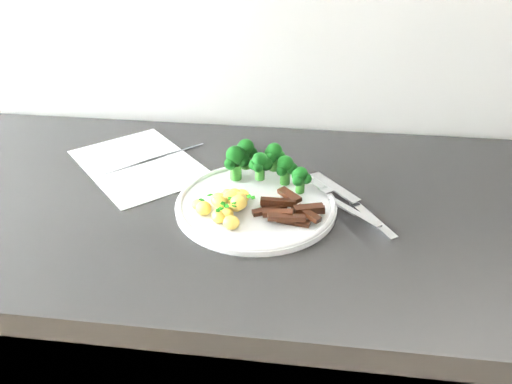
# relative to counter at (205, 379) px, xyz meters

# --- Properties ---
(counter) EXTENTS (2.45, 0.61, 0.92)m
(counter) POSITION_rel_counter_xyz_m (0.00, 0.00, 0.00)
(counter) COLOR black
(counter) RESTS_ON ground
(recipe_paper) EXTENTS (0.32, 0.32, 0.00)m
(recipe_paper) POSITION_rel_counter_xyz_m (-0.13, 0.11, 0.46)
(recipe_paper) COLOR white
(recipe_paper) RESTS_ON counter
(plate) EXTENTS (0.27, 0.27, 0.02)m
(plate) POSITION_rel_counter_xyz_m (0.11, -0.01, 0.47)
(plate) COLOR white
(plate) RESTS_ON counter
(broccoli) EXTENTS (0.15, 0.10, 0.07)m
(broccoli) POSITION_rel_counter_xyz_m (0.11, 0.06, 0.51)
(broccoli) COLOR #245F19
(broccoli) RESTS_ON plate
(potatoes) EXTENTS (0.10, 0.11, 0.04)m
(potatoes) POSITION_rel_counter_xyz_m (0.07, -0.05, 0.48)
(potatoes) COLOR #FBCD5A
(potatoes) RESTS_ON plate
(beef_strips) EXTENTS (0.12, 0.10, 0.02)m
(beef_strips) POSITION_rel_counter_xyz_m (0.17, -0.04, 0.48)
(beef_strips) COLOR black
(beef_strips) RESTS_ON plate
(fork) EXTENTS (0.12, 0.14, 0.02)m
(fork) POSITION_rel_counter_xyz_m (0.26, -0.01, 0.48)
(fork) COLOR silver
(fork) RESTS_ON plate
(knife) EXTENTS (0.14, 0.19, 0.02)m
(knife) POSITION_rel_counter_xyz_m (0.29, -0.02, 0.47)
(knife) COLOR silver
(knife) RESTS_ON plate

